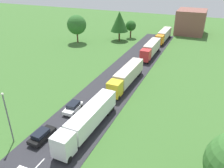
{
  "coord_description": "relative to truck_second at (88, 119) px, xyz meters",
  "views": [
    {
      "loc": [
        16.72,
        9.62,
        21.89
      ],
      "look_at": [
        1.61,
        44.72,
        2.72
      ],
      "focal_mm": 36.55,
      "sensor_mm": 36.0,
      "label": 1
    }
  ],
  "objects": [
    {
      "name": "truck_fourth",
      "position": [
        -0.0,
        36.45,
        0.08
      ],
      "size": [
        2.53,
        13.16,
        3.72
      ],
      "color": "red",
      "rests_on": "road"
    },
    {
      "name": "truck_fifth",
      "position": [
        0.07,
        53.37,
        -0.05
      ],
      "size": [
        2.62,
        13.98,
        3.45
      ],
      "color": "orange",
      "rests_on": "road"
    },
    {
      "name": "tree_birch",
      "position": [
        -25.94,
        40.14,
        3.79
      ],
      "size": [
        6.26,
        6.26,
        9.05
      ],
      "color": "#513823",
      "rests_on": "ground"
    },
    {
      "name": "tree_pine",
      "position": [
        -14.04,
        47.94,
        4.33
      ],
      "size": [
        5.93,
        5.93,
        9.73
      ],
      "color": "#513823",
      "rests_on": "ground"
    },
    {
      "name": "truck_second",
      "position": [
        0.0,
        0.0,
        0.0
      ],
      "size": [
        2.89,
        14.63,
        3.56
      ],
      "color": "white",
      "rests_on": "road"
    },
    {
      "name": "car_fourth",
      "position": [
        -5.1,
        -4.49,
        -1.28
      ],
      "size": [
        1.91,
        4.35,
        1.48
      ],
      "color": "black",
      "rests_on": "road"
    },
    {
      "name": "distant_building",
      "position": [
        7.05,
        67.85,
        2.25
      ],
      "size": [
        10.12,
        11.79,
        8.74
      ],
      "primitive_type": "cube",
      "color": "brown",
      "rests_on": "ground"
    },
    {
      "name": "lamppost_second",
      "position": [
        -8.64,
        -6.37,
        2.31
      ],
      "size": [
        0.36,
        0.36,
        7.9
      ],
      "color": "slate",
      "rests_on": "ground"
    },
    {
      "name": "truck_third",
      "position": [
        -0.01,
        16.81,
        0.03
      ],
      "size": [
        2.84,
        14.63,
        3.6
      ],
      "color": "yellow",
      "rests_on": "road"
    },
    {
      "name": "car_fifth",
      "position": [
        -4.97,
        3.68,
        -1.28
      ],
      "size": [
        2.02,
        4.29,
        1.49
      ],
      "color": "white",
      "rests_on": "road"
    },
    {
      "name": "tree_maple",
      "position": [
        -11.6,
        52.81,
        2.12
      ],
      "size": [
        3.6,
        3.6,
        6.08
      ],
      "color": "#513823",
      "rests_on": "ground"
    }
  ]
}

